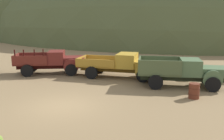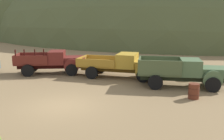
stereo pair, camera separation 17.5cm
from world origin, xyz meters
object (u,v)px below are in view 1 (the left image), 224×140
Objects in this scene: oil_drum_spare at (194,91)px; truck_mustard at (126,65)px; truck_weathered_green at (188,72)px; truck_oxblood at (55,62)px.

truck_mustard is at bearing 135.12° from oil_drum_spare.
truck_mustard is at bearing 155.04° from truck_weathered_green.
truck_oxblood reaches higher than truck_weathered_green.
truck_weathered_green is 2.63m from oil_drum_spare.
truck_mustard is 1.13× the size of truck_weathered_green.
truck_mustard is 6.41m from oil_drum_spare.
truck_oxblood is 5.97m from truck_mustard.
truck_oxblood reaches higher than truck_mustard.
truck_oxblood is 10.62m from truck_weathered_green.
oil_drum_spare is at bearing -40.53° from truck_oxblood.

